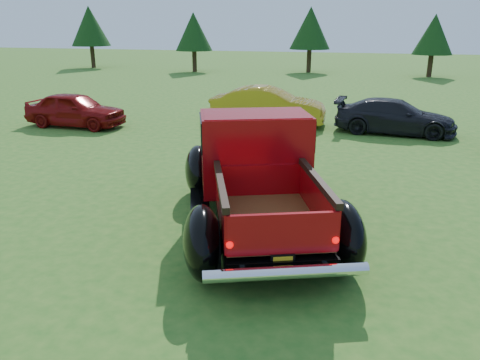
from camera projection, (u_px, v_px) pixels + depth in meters
The scene contains 9 objects.
ground at pixel (238, 234), 8.57m from camera, with size 120.00×120.00×0.00m, color #2B641C.
tree_far_west at pixel (90, 26), 40.53m from camera, with size 3.33×3.33×5.20m.
tree_west at pixel (194, 32), 37.16m from camera, with size 2.94×2.94×4.60m.
tree_mid_left at pixel (310, 28), 36.57m from camera, with size 3.20×3.20×5.00m.
tree_mid_right at pixel (434, 35), 33.46m from camera, with size 2.82×2.82×4.40m.
pickup_truck at pixel (254, 169), 9.03m from camera, with size 4.24×6.01×2.10m.
show_car_red at pixel (75, 110), 17.46m from camera, with size 1.51×3.75×1.28m, color maroon.
show_car_yellow at pixel (268, 106), 17.77m from camera, with size 1.51×4.32×1.42m, color #B48C18.
show_car_grey at pixel (395, 116), 16.37m from camera, with size 1.67×4.12×1.19m, color black.
Camera 1 is at (2.17, -7.51, 3.66)m, focal length 35.00 mm.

